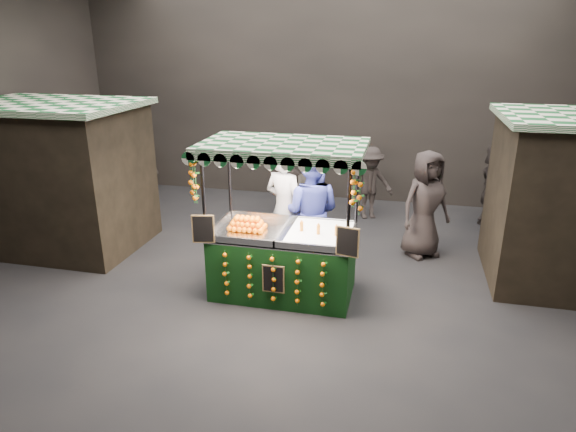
# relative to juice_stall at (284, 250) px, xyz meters

# --- Properties ---
(ground) EXTENTS (12.00, 12.00, 0.00)m
(ground) POSITION_rel_juice_stall_xyz_m (0.03, -0.06, -0.71)
(ground) COLOR black
(ground) RESTS_ON ground
(market_hall) EXTENTS (12.10, 10.10, 5.05)m
(market_hall) POSITION_rel_juice_stall_xyz_m (0.03, -0.06, 2.67)
(market_hall) COLOR black
(market_hall) RESTS_ON ground
(neighbour_stall_left) EXTENTS (3.00, 2.20, 2.60)m
(neighbour_stall_left) POSITION_rel_juice_stall_xyz_m (-4.37, 0.94, 0.60)
(neighbour_stall_left) COLOR black
(neighbour_stall_left) RESTS_ON ground
(juice_stall) EXTENTS (2.36, 1.39, 2.28)m
(juice_stall) POSITION_rel_juice_stall_xyz_m (0.00, 0.00, 0.00)
(juice_stall) COLOR black
(juice_stall) RESTS_ON ground
(vendor_grey) EXTENTS (0.87, 0.74, 2.01)m
(vendor_grey) POSITION_rel_juice_stall_xyz_m (-0.20, 0.92, 0.30)
(vendor_grey) COLOR gray
(vendor_grey) RESTS_ON ground
(vendor_blue) EXTENTS (1.02, 0.82, 2.00)m
(vendor_blue) POSITION_rel_juice_stall_xyz_m (0.22, 0.92, 0.29)
(vendor_blue) COLOR navy
(vendor_blue) RESTS_ON ground
(shopper_0) EXTENTS (0.70, 0.61, 1.61)m
(shopper_0) POSITION_rel_juice_stall_xyz_m (-0.04, 2.15, 0.10)
(shopper_0) COLOR black
(shopper_0) RESTS_ON ground
(shopper_1) EXTENTS (1.03, 0.97, 1.69)m
(shopper_1) POSITION_rel_juice_stall_xyz_m (3.71, 1.74, 0.14)
(shopper_1) COLOR black
(shopper_1) RESTS_ON ground
(shopper_2) EXTENTS (0.99, 0.61, 1.57)m
(shopper_2) POSITION_rel_juice_stall_xyz_m (-0.51, 2.63, 0.07)
(shopper_2) COLOR #2D2724
(shopper_2) RESTS_ON ground
(shopper_3) EXTENTS (1.12, 0.87, 1.52)m
(shopper_3) POSITION_rel_juice_stall_xyz_m (0.95, 3.67, 0.05)
(shopper_3) COLOR black
(shopper_3) RESTS_ON ground
(shopper_4) EXTENTS (0.92, 0.78, 1.60)m
(shopper_4) POSITION_rel_juice_stall_xyz_m (-4.47, 3.95, 0.09)
(shopper_4) COLOR black
(shopper_4) RESTS_ON ground
(shopper_5) EXTENTS (0.88, 1.70, 1.75)m
(shopper_5) POSITION_rel_juice_stall_xyz_m (3.39, 3.62, 0.17)
(shopper_5) COLOR #2B2523
(shopper_5) RESTS_ON ground
(shopper_6) EXTENTS (0.66, 0.75, 1.72)m
(shopper_6) POSITION_rel_juice_stall_xyz_m (-0.86, 3.68, 0.15)
(shopper_6) COLOR #2C2523
(shopper_6) RESTS_ON ground
(shopper_7) EXTENTS (1.09, 1.01, 1.87)m
(shopper_7) POSITION_rel_juice_stall_xyz_m (2.02, 1.94, 0.23)
(shopper_7) COLOR #2D2625
(shopper_7) RESTS_ON ground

